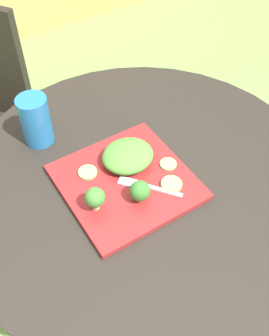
{
  "coord_description": "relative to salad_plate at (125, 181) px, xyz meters",
  "views": [
    {
      "loc": [
        -0.37,
        -0.53,
        1.51
      ],
      "look_at": [
        -0.03,
        0.0,
        0.79
      ],
      "focal_mm": 43.09,
      "sensor_mm": 36.0,
      "label": 1
    }
  ],
  "objects": [
    {
      "name": "patio_table",
      "position": [
        0.05,
        -0.0,
        -0.27
      ],
      "size": [
        0.92,
        0.92,
        0.75
      ],
      "color": "#28231E",
      "rests_on": "ground_plane"
    },
    {
      "name": "broccoli_floret_0",
      "position": [
        -0.1,
        -0.04,
        0.04
      ],
      "size": [
        0.05,
        0.05,
        0.06
      ],
      "color": "#99B770",
      "rests_on": "salad_plate"
    },
    {
      "name": "broccoli_floret_1",
      "position": [
        -0.0,
        -0.07,
        0.04
      ],
      "size": [
        0.05,
        0.05,
        0.06
      ],
      "color": "#99B770",
      "rests_on": "salad_plate"
    },
    {
      "name": "cucumber_slice_0",
      "position": [
        0.11,
        -0.02,
        0.01
      ],
      "size": [
        0.04,
        0.04,
        0.01
      ],
      "primitive_type": "cylinder",
      "color": "#8EB766",
      "rests_on": "salad_plate"
    },
    {
      "name": "fork",
      "position": [
        0.02,
        -0.04,
        0.01
      ],
      "size": [
        0.11,
        0.13,
        0.0
      ],
      "color": "silver",
      "rests_on": "salad_plate"
    },
    {
      "name": "cucumber_slice_2",
      "position": [
        0.08,
        -0.08,
        0.01
      ],
      "size": [
        0.05,
        0.05,
        0.01
      ],
      "primitive_type": "cylinder",
      "color": "#8EB766",
      "rests_on": "salad_plate"
    },
    {
      "name": "lettuce_mound",
      "position": [
        0.03,
        0.04,
        0.03
      ],
      "size": [
        0.13,
        0.12,
        0.05
      ],
      "primitive_type": "ellipsoid",
      "color": "#519338",
      "rests_on": "salad_plate"
    },
    {
      "name": "salad_plate",
      "position": [
        0.0,
        0.0,
        0.0
      ],
      "size": [
        0.3,
        0.3,
        0.01
      ],
      "primitive_type": "cube",
      "color": "maroon",
      "rests_on": "patio_table"
    },
    {
      "name": "drinking_glass",
      "position": [
        -0.11,
        0.25,
        0.05
      ],
      "size": [
        0.08,
        0.08,
        0.14
      ],
      "color": "#236BA8",
      "rests_on": "patio_table"
    },
    {
      "name": "cucumber_slice_1",
      "position": [
        -0.07,
        0.06,
        0.01
      ],
      "size": [
        0.05,
        0.05,
        0.01
      ],
      "primitive_type": "cylinder",
      "color": "#8EB766",
      "rests_on": "salad_plate"
    },
    {
      "name": "ground_plane",
      "position": [
        0.05,
        -0.0,
        -0.76
      ],
      "size": [
        12.0,
        12.0,
        0.0
      ],
      "primitive_type": "plane",
      "color": "#70994C"
    }
  ]
}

